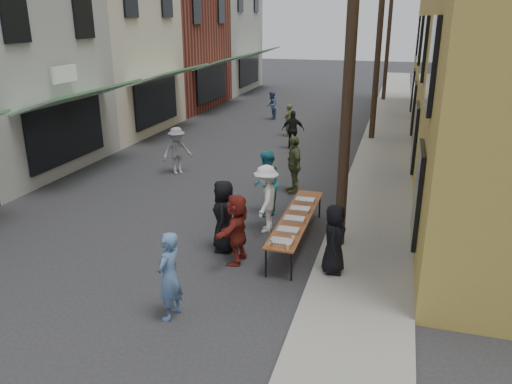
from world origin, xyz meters
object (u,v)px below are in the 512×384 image
Objects in this scene: utility_pole_near at (350,63)px; guest_front_c at (266,183)px; utility_pole_mid at (379,40)px; utility_pole_far at (389,32)px; catering_tray_sausage at (281,242)px; guest_front_a at (224,216)px; serving_table at (297,218)px; server at (334,239)px.

utility_pole_near is 4.54m from guest_front_c.
utility_pole_near is 4.74× the size of guest_front_c.
utility_pole_far is at bearing 90.00° from utility_pole_mid.
guest_front_a reaches higher than catering_tray_sausage.
utility_pole_mid is at bearing 155.06° from guest_front_a.
utility_pole_far reaches higher than guest_front_a.
guest_front_c reaches higher than guest_front_a.
catering_tray_sausage is (-1.07, -25.78, -3.71)m from utility_pole_far.
guest_front_a is (-1.63, -0.82, 0.19)m from serving_table.
server is at bearing -88.10° from utility_pole_near.
guest_front_c is (-2.33, -22.39, -3.55)m from utility_pole_far.
server is at bearing 27.62° from guest_front_c.
utility_pole_mid is 13.71m from guest_front_a.
catering_tray_sausage reaches higher than serving_table.
utility_pole_mid is at bearing 1.01° from server.
catering_tray_sausage is at bearing -121.06° from utility_pole_near.
serving_table is at bearing -95.04° from utility_pole_mid.
utility_pole_near and utility_pole_far have the same top height.
utility_pole_far is 5.69× the size of server.
utility_pole_near is 18.00× the size of catering_tray_sausage.
catering_tray_sausage is at bearing 104.13° from server.
utility_pole_far reaches higher than catering_tray_sausage.
serving_table is 8.00× the size of catering_tray_sausage.
guest_front_a reaches higher than serving_table.
utility_pole_near is at bearing -90.00° from utility_pole_far.
guest_front_a is at bearing -17.97° from guest_front_c.
guest_front_c is (-2.33, 1.61, -3.55)m from utility_pole_near.
utility_pole_mid is 14.31m from catering_tray_sausage.
utility_pole_near is 4.25m from catering_tray_sausage.
utility_pole_mid reaches higher than server.
utility_pole_near is 3.94m from serving_table.
serving_table is at bearing -92.54° from utility_pole_far.
utility_pole_far is 25.35m from guest_front_a.
server reaches higher than catering_tray_sausage.
utility_pole_far is 25.76m from server.
guest_front_a is at bearing -153.24° from serving_table.
utility_pole_far reaches higher than serving_table.
catering_tray_sausage is at bearing 10.70° from guest_front_c.
guest_front_c reaches higher than catering_tray_sausage.
guest_front_a is 0.95× the size of guest_front_c.
utility_pole_far is at bearing 87.46° from serving_table.
utility_pole_far reaches higher than guest_front_c.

